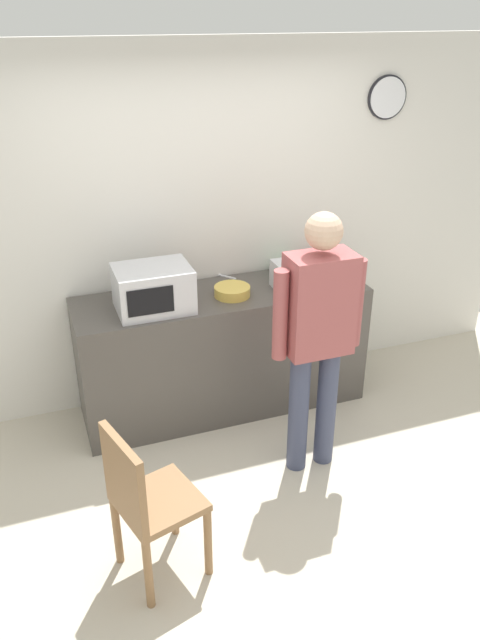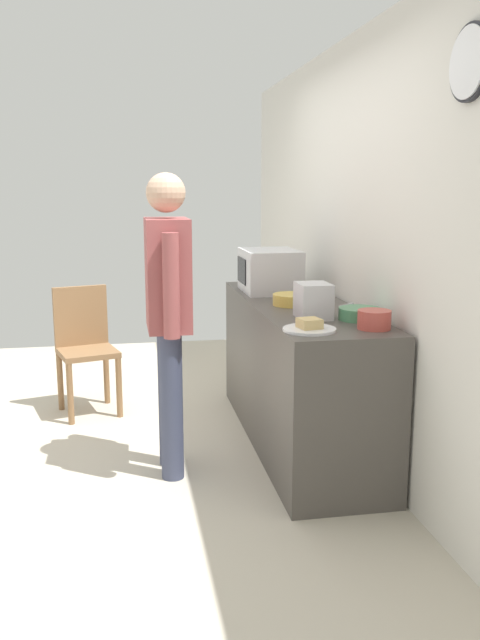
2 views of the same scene
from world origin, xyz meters
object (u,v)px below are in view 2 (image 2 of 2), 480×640
(person_standing, at_px, (168,302))
(wooden_chair, at_px, (85,343))
(sandwich_plate, at_px, (309,327))
(toaster, at_px, (313,301))
(fork_utensil, at_px, (347,305))
(microwave, at_px, (270,271))
(salad_bowl, at_px, (374,320))
(spoon_utensil, at_px, (303,287))
(mixing_bowl, at_px, (293,300))
(cereal_bowl, at_px, (360,314))

(person_standing, bearing_deg, wooden_chair, -155.70)
(sandwich_plate, bearing_deg, person_standing, -125.42)
(toaster, height_order, fork_utensil, toaster)
(microwave, height_order, toaster, microwave)
(salad_bowl, height_order, person_standing, person_standing)
(spoon_utensil, distance_m, wooden_chair, 1.68)
(microwave, xyz_separation_m, salad_bowl, (1.34, 0.26, -0.10))
(microwave, height_order, wooden_chair, microwave)
(sandwich_plate, height_order, person_standing, person_standing)
(person_standing, bearing_deg, spoon_utensil, 132.10)
(mixing_bowl, relative_size, toaster, 1.16)
(person_standing, relative_size, wooden_chair, 1.86)
(cereal_bowl, xyz_separation_m, person_standing, (-0.26, -1.05, 0.06))
(microwave, distance_m, fork_utensil, 0.74)
(microwave, xyz_separation_m, cereal_bowl, (1.09, 0.27, -0.12))
(mixing_bowl, bearing_deg, cereal_bowl, 25.39)
(sandwich_plate, xyz_separation_m, mixing_bowl, (-0.76, 0.11, 0.02))
(toaster, bearing_deg, microwave, -178.34)
(toaster, distance_m, spoon_utensil, 1.16)
(salad_bowl, relative_size, person_standing, 0.10)
(cereal_bowl, relative_size, person_standing, 0.14)
(sandwich_plate, xyz_separation_m, spoon_utensil, (-1.46, 0.37, -0.01))
(sandwich_plate, bearing_deg, mixing_bowl, 171.68)
(microwave, distance_m, person_standing, 1.14)
(salad_bowl, xyz_separation_m, wooden_chair, (-1.71, -1.59, -0.46))
(mixing_bowl, bearing_deg, person_standing, -71.66)
(sandwich_plate, xyz_separation_m, fork_utensil, (-0.69, 0.45, -0.01))
(cereal_bowl, height_order, person_standing, person_standing)
(salad_bowl, distance_m, mixing_bowl, 0.81)
(salad_bowl, bearing_deg, mixing_bowl, -162.94)
(sandwich_plate, height_order, salad_bowl, salad_bowl)
(cereal_bowl, bearing_deg, person_standing, -103.75)
(fork_utensil, bearing_deg, salad_bowl, -8.14)
(sandwich_plate, relative_size, cereal_bowl, 1.17)
(sandwich_plate, xyz_separation_m, cereal_bowl, (-0.24, 0.36, 0.02))
(salad_bowl, relative_size, mixing_bowl, 0.69)
(person_standing, bearing_deg, sandwich_plate, 54.58)
(sandwich_plate, relative_size, mixing_bowl, 1.09)
(spoon_utensil, relative_size, wooden_chair, 0.18)
(sandwich_plate, xyz_separation_m, wooden_chair, (-1.70, -1.24, -0.43))
(microwave, relative_size, mixing_bowl, 1.96)
(person_standing, bearing_deg, cereal_bowl, 76.25)
(mixing_bowl, bearing_deg, salad_bowl, 17.06)
(toaster, bearing_deg, sandwich_plate, -19.47)
(microwave, relative_size, salad_bowl, 2.84)
(microwave, relative_size, toaster, 2.27)
(spoon_utensil, xyz_separation_m, wooden_chair, (-0.24, -1.61, -0.42))
(mixing_bowl, height_order, toaster, toaster)
(toaster, xyz_separation_m, person_standing, (-0.16, -0.81, -0.01))
(fork_utensil, height_order, spoon_utensil, same)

